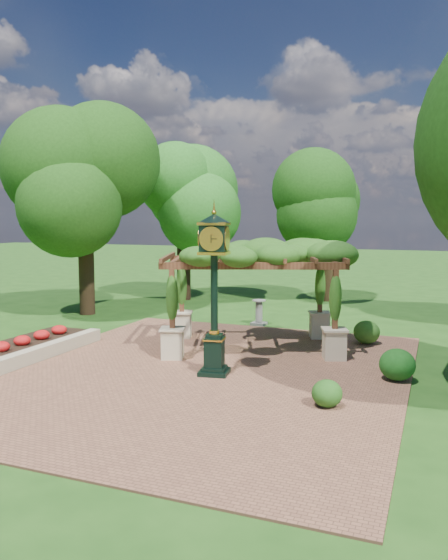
% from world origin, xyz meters
% --- Properties ---
extents(ground, '(120.00, 120.00, 0.00)m').
position_xyz_m(ground, '(0.00, 0.00, 0.00)').
color(ground, '#1E4714').
rests_on(ground, ground).
extents(brick_plaza, '(10.00, 12.00, 0.04)m').
position_xyz_m(brick_plaza, '(0.00, 1.00, 0.02)').
color(brick_plaza, brown).
rests_on(brick_plaza, ground).
extents(border_wall, '(0.35, 5.00, 0.40)m').
position_xyz_m(border_wall, '(-4.60, 0.50, 0.20)').
color(border_wall, '#C6B793').
rests_on(border_wall, ground).
extents(flower_bed, '(1.50, 5.00, 0.36)m').
position_xyz_m(flower_bed, '(-5.50, 0.50, 0.18)').
color(flower_bed, red).
rests_on(flower_bed, ground).
extents(pedestal_clock, '(0.92, 0.92, 4.05)m').
position_xyz_m(pedestal_clock, '(0.41, 0.82, 2.43)').
color(pedestal_clock, black).
rests_on(pedestal_clock, brick_plaza).
extents(pergola, '(5.96, 4.81, 3.25)m').
position_xyz_m(pergola, '(0.35, 3.88, 2.67)').
color(pergola, beige).
rests_on(pergola, brick_plaza).
extents(sundial, '(0.53, 0.53, 0.93)m').
position_xyz_m(sundial, '(-0.58, 7.46, 0.41)').
color(sundial, gray).
rests_on(sundial, ground).
extents(shrub_front, '(0.76, 0.76, 0.56)m').
position_xyz_m(shrub_front, '(3.47, -0.53, 0.32)').
color(shrub_front, '#215117').
rests_on(shrub_front, brick_plaza).
extents(shrub_mid, '(0.99, 0.99, 0.76)m').
position_xyz_m(shrub_mid, '(4.66, 1.94, 0.42)').
color(shrub_mid, '#174D15').
rests_on(shrub_mid, brick_plaza).
extents(shrub_back, '(0.95, 0.95, 0.72)m').
position_xyz_m(shrub_back, '(3.50, 5.61, 0.40)').
color(shrub_back, '#2D5E1B').
rests_on(shrub_back, brick_plaza).
extents(tree_west_near, '(4.35, 4.35, 7.63)m').
position_xyz_m(tree_west_near, '(-7.82, 7.06, 5.25)').
color(tree_west_near, '#302013').
rests_on(tree_west_near, ground).
extents(tree_west_far, '(4.20, 4.20, 7.30)m').
position_xyz_m(tree_west_far, '(-5.94, 12.25, 5.01)').
color(tree_west_far, black).
rests_on(tree_west_far, ground).
extents(tree_north, '(3.49, 3.49, 7.49)m').
position_xyz_m(tree_north, '(0.58, 14.33, 5.12)').
color(tree_north, '#382716').
rests_on(tree_north, ground).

